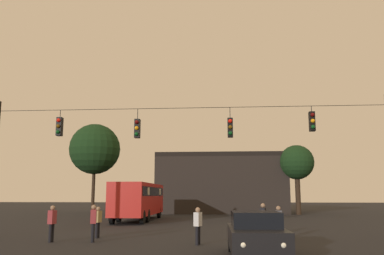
{
  "coord_description": "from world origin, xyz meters",
  "views": [
    {
      "loc": [
        1.83,
        -7.51,
        2.09
      ],
      "look_at": [
        0.33,
        12.01,
        5.34
      ],
      "focal_mm": 38.01,
      "sensor_mm": 36.0,
      "label": 1
    }
  ],
  "objects_px": {
    "car_near_right": "(256,233)",
    "pedestrian_trailing": "(263,218)",
    "pedestrian_crossing_center": "(93,221)",
    "tree_left_silhouette": "(95,149)",
    "pedestrian_crossing_left": "(198,224)",
    "pedestrian_near_bus": "(98,220)",
    "city_bus": "(139,198)",
    "pedestrian_far_side": "(279,221)",
    "tree_behind_building": "(297,163)",
    "pedestrian_crossing_right": "(52,221)"
  },
  "relations": [
    {
      "from": "pedestrian_crossing_left",
      "to": "pedestrian_trailing",
      "type": "xyz_separation_m",
      "value": [
        3.06,
        3.13,
        0.07
      ]
    },
    {
      "from": "pedestrian_far_side",
      "to": "tree_left_silhouette",
      "type": "relative_size",
      "value": 0.15
    },
    {
      "from": "pedestrian_near_bus",
      "to": "pedestrian_trailing",
      "type": "bearing_deg",
      "value": 5.2
    },
    {
      "from": "pedestrian_crossing_right",
      "to": "tree_left_silhouette",
      "type": "relative_size",
      "value": 0.16
    },
    {
      "from": "pedestrian_crossing_right",
      "to": "pedestrian_far_side",
      "type": "xyz_separation_m",
      "value": [
        10.26,
        1.57,
        -0.03
      ]
    },
    {
      "from": "pedestrian_crossing_left",
      "to": "tree_behind_building",
      "type": "xyz_separation_m",
      "value": [
        9.11,
        27.41,
        4.65
      ]
    },
    {
      "from": "tree_behind_building",
      "to": "pedestrian_crossing_center",
      "type": "bearing_deg",
      "value": -117.35
    },
    {
      "from": "city_bus",
      "to": "tree_behind_building",
      "type": "height_order",
      "value": "tree_behind_building"
    },
    {
      "from": "city_bus",
      "to": "pedestrian_crossing_center",
      "type": "height_order",
      "value": "city_bus"
    },
    {
      "from": "pedestrian_trailing",
      "to": "pedestrian_far_side",
      "type": "xyz_separation_m",
      "value": [
        0.61,
        -1.09,
        -0.07
      ]
    },
    {
      "from": "pedestrian_crossing_left",
      "to": "pedestrian_far_side",
      "type": "xyz_separation_m",
      "value": [
        3.67,
        2.04,
        0.01
      ]
    },
    {
      "from": "city_bus",
      "to": "pedestrian_trailing",
      "type": "relative_size",
      "value": 6.58
    },
    {
      "from": "pedestrian_near_bus",
      "to": "tree_behind_building",
      "type": "xyz_separation_m",
      "value": [
        14.2,
        25.02,
        4.68
      ]
    },
    {
      "from": "car_near_right",
      "to": "pedestrian_trailing",
      "type": "xyz_separation_m",
      "value": [
        0.87,
        6.44,
        0.15
      ]
    },
    {
      "from": "pedestrian_trailing",
      "to": "pedestrian_near_bus",
      "type": "bearing_deg",
      "value": -174.8
    },
    {
      "from": "pedestrian_crossing_right",
      "to": "tree_left_silhouette",
      "type": "bearing_deg",
      "value": 104.46
    },
    {
      "from": "pedestrian_crossing_center",
      "to": "pedestrian_crossing_right",
      "type": "distance_m",
      "value": 1.86
    },
    {
      "from": "car_near_right",
      "to": "pedestrian_crossing_center",
      "type": "distance_m",
      "value": 7.97
    },
    {
      "from": "pedestrian_near_bus",
      "to": "pedestrian_far_side",
      "type": "distance_m",
      "value": 8.76
    },
    {
      "from": "city_bus",
      "to": "tree_behind_building",
      "type": "bearing_deg",
      "value": 37.33
    },
    {
      "from": "tree_left_silhouette",
      "to": "pedestrian_trailing",
      "type": "bearing_deg",
      "value": -56.33
    },
    {
      "from": "pedestrian_crossing_center",
      "to": "tree_left_silhouette",
      "type": "bearing_deg",
      "value": 108.04
    },
    {
      "from": "pedestrian_near_bus",
      "to": "pedestrian_trailing",
      "type": "distance_m",
      "value": 8.18
    },
    {
      "from": "tree_left_silhouette",
      "to": "tree_behind_building",
      "type": "bearing_deg",
      "value": -2.59
    },
    {
      "from": "pedestrian_crossing_center",
      "to": "pedestrian_crossing_right",
      "type": "xyz_separation_m",
      "value": [
        -1.85,
        -0.15,
        -0.02
      ]
    },
    {
      "from": "pedestrian_crossing_left",
      "to": "pedestrian_trailing",
      "type": "distance_m",
      "value": 4.37
    },
    {
      "from": "car_near_right",
      "to": "pedestrian_near_bus",
      "type": "height_order",
      "value": "car_near_right"
    },
    {
      "from": "pedestrian_crossing_right",
      "to": "pedestrian_near_bus",
      "type": "xyz_separation_m",
      "value": [
        1.51,
        1.91,
        -0.07
      ]
    },
    {
      "from": "pedestrian_crossing_left",
      "to": "tree_left_silhouette",
      "type": "distance_m",
      "value": 32.28
    },
    {
      "from": "pedestrian_crossing_center",
      "to": "pedestrian_trailing",
      "type": "distance_m",
      "value": 8.2
    },
    {
      "from": "city_bus",
      "to": "pedestrian_near_bus",
      "type": "bearing_deg",
      "value": -86.66
    },
    {
      "from": "pedestrian_trailing",
      "to": "tree_behind_building",
      "type": "distance_m",
      "value": 25.44
    },
    {
      "from": "pedestrian_near_bus",
      "to": "city_bus",
      "type": "bearing_deg",
      "value": 93.34
    },
    {
      "from": "pedestrian_crossing_center",
      "to": "pedestrian_crossing_left",
      "type": "bearing_deg",
      "value": -7.43
    },
    {
      "from": "pedestrian_crossing_right",
      "to": "tree_behind_building",
      "type": "distance_m",
      "value": 31.52
    },
    {
      "from": "car_near_right",
      "to": "pedestrian_far_side",
      "type": "relative_size",
      "value": 2.78
    },
    {
      "from": "pedestrian_trailing",
      "to": "tree_left_silhouette",
      "type": "distance_m",
      "value": 31.09
    },
    {
      "from": "pedestrian_far_side",
      "to": "city_bus",
      "type": "bearing_deg",
      "value": 124.42
    },
    {
      "from": "car_near_right",
      "to": "pedestrian_far_side",
      "type": "distance_m",
      "value": 5.55
    },
    {
      "from": "pedestrian_crossing_left",
      "to": "pedestrian_trailing",
      "type": "relative_size",
      "value": 0.93
    },
    {
      "from": "pedestrian_crossing_left",
      "to": "pedestrian_far_side",
      "type": "bearing_deg",
      "value": 29.12
    },
    {
      "from": "car_near_right",
      "to": "pedestrian_crossing_right",
      "type": "bearing_deg",
      "value": 156.7
    },
    {
      "from": "car_near_right",
      "to": "pedestrian_far_side",
      "type": "bearing_deg",
      "value": 74.54
    },
    {
      "from": "pedestrian_crossing_center",
      "to": "pedestrian_trailing",
      "type": "relative_size",
      "value": 0.98
    },
    {
      "from": "tree_behind_building",
      "to": "pedestrian_crossing_left",
      "type": "bearing_deg",
      "value": -108.39
    },
    {
      "from": "tree_left_silhouette",
      "to": "pedestrian_near_bus",
      "type": "bearing_deg",
      "value": -71.49
    },
    {
      "from": "pedestrian_near_bus",
      "to": "tree_left_silhouette",
      "type": "relative_size",
      "value": 0.15
    },
    {
      "from": "car_near_right",
      "to": "tree_left_silhouette",
      "type": "bearing_deg",
      "value": 116.74
    },
    {
      "from": "pedestrian_crossing_left",
      "to": "tree_left_silhouette",
      "type": "relative_size",
      "value": 0.15
    },
    {
      "from": "pedestrian_trailing",
      "to": "tree_left_silhouette",
      "type": "bearing_deg",
      "value": 123.67
    }
  ]
}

